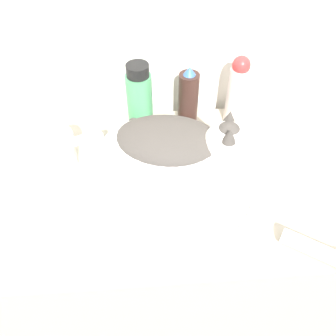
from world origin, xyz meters
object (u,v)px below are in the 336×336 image
at_px(faucet, 67,143).
at_px(hairspray_can_black, 188,99).
at_px(cat, 172,152).
at_px(lotion_bottle_white, 237,91).
at_px(mouthwash_bottle, 140,99).
at_px(cream_tube, 317,250).

relative_size(faucet, hairspray_can_black, 0.76).
distance_m(cat, lotion_bottle_white, 0.31).
bearing_deg(mouthwash_bottle, faucet, -141.77).
bearing_deg(cream_tube, lotion_bottle_white, 101.26).
bearing_deg(faucet, cream_tube, -5.74).
bearing_deg(mouthwash_bottle, cream_tube, -51.44).
xyz_separation_m(faucet, hairspray_can_black, (0.31, 0.14, 0.01)).
xyz_separation_m(cat, cream_tube, (0.28, -0.19, -0.11)).
relative_size(faucet, mouthwash_bottle, 0.71).
bearing_deg(faucet, hairspray_can_black, 48.09).
relative_size(cat, lotion_bottle_white, 1.64).
xyz_separation_m(cat, mouthwash_bottle, (-0.07, 0.24, -0.04)).
height_order(mouthwash_bottle, hairspray_can_black, mouthwash_bottle).
distance_m(mouthwash_bottle, lotion_bottle_white, 0.26).
relative_size(cat, mouthwash_bottle, 1.73).
distance_m(lotion_bottle_white, hairspray_can_black, 0.13).
height_order(cat, hairspray_can_black, cat).
bearing_deg(cat, lotion_bottle_white, 62.95).
height_order(faucet, lotion_bottle_white, lotion_bottle_white).
bearing_deg(mouthwash_bottle, hairspray_can_black, 0.00).
xyz_separation_m(faucet, cream_tube, (0.53, -0.30, -0.06)).
distance_m(cat, hairspray_can_black, 0.26).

